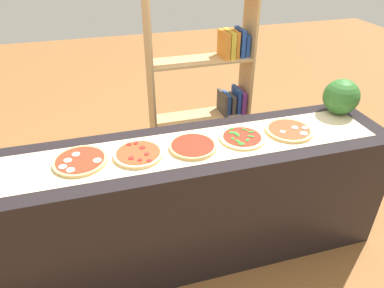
{
  "coord_description": "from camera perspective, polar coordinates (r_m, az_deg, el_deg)",
  "views": [
    {
      "loc": [
        -0.51,
        -1.77,
        2.07
      ],
      "look_at": [
        0.0,
        0.0,
        0.91
      ],
      "focal_mm": 33.33,
      "sensor_mm": 36.0,
      "label": 1
    }
  ],
  "objects": [
    {
      "name": "pizza_mozzarella_4",
      "position": [
        2.42,
        15.22,
        2.19
      ],
      "size": [
        0.31,
        0.31,
        0.03
      ],
      "color": "#DBB26B",
      "rests_on": "parchment_paper"
    },
    {
      "name": "pizza_plain_2",
      "position": [
        2.16,
        0.12,
        -0.37
      ],
      "size": [
        0.29,
        0.29,
        0.02
      ],
      "color": "#DBB26B",
      "rests_on": "parchment_paper"
    },
    {
      "name": "pizza_spinach_3",
      "position": [
        2.28,
        8.03,
        1.0
      ],
      "size": [
        0.29,
        0.29,
        0.02
      ],
      "color": "#E5C17F",
      "rests_on": "parchment_paper"
    },
    {
      "name": "pizza_pepperoni_1",
      "position": [
        2.12,
        -8.57,
        -1.57
      ],
      "size": [
        0.29,
        0.29,
        0.03
      ],
      "color": "#E5C17F",
      "rests_on": "parchment_paper"
    },
    {
      "name": "pizza_mozzarella_0",
      "position": [
        2.14,
        -17.46,
        -2.58
      ],
      "size": [
        0.31,
        0.31,
        0.03
      ],
      "color": "#DBB26B",
      "rests_on": "parchment_paper"
    },
    {
      "name": "bookshelf",
      "position": [
        3.23,
        3.21,
        8.27
      ],
      "size": [
        0.9,
        0.29,
        1.62
      ],
      "color": "tan",
      "rests_on": "ground_plane"
    },
    {
      "name": "watermelon",
      "position": [
        2.74,
        22.77,
        7.0
      ],
      "size": [
        0.25,
        0.25,
        0.25
      ],
      "primitive_type": "sphere",
      "color": "#2D6628",
      "rests_on": "counter"
    },
    {
      "name": "parchment_paper",
      "position": [
        2.19,
        0.0,
        -0.42
      ],
      "size": [
        2.37,
        0.39,
        0.0
      ],
      "primitive_type": "cube",
      "color": "beige",
      "rests_on": "counter"
    },
    {
      "name": "ground_plane",
      "position": [
        2.77,
        0.0,
        -16.22
      ],
      "size": [
        12.0,
        12.0,
        0.0
      ],
      "primitive_type": "plane",
      "color": "brown"
    },
    {
      "name": "counter",
      "position": [
        2.46,
        0.0,
        -9.27
      ],
      "size": [
        2.61,
        0.61,
        0.89
      ],
      "primitive_type": "cube",
      "color": "black",
      "rests_on": "ground_plane"
    }
  ]
}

